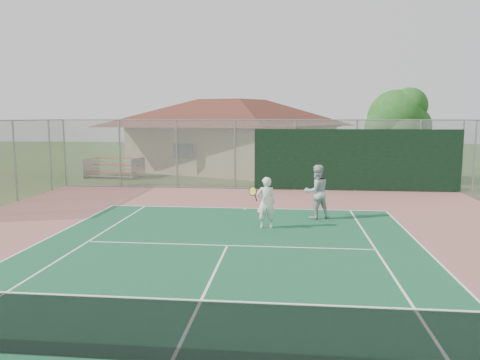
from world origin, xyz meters
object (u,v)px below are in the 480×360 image
object	(u,v)px
bleachers	(114,167)
player_white_front	(266,203)
clubhouse	(233,128)
tree	(398,121)
player_grey_back	(317,192)

from	to	relation	value
bleachers	player_white_front	world-z (taller)	player_white_front
clubhouse	player_white_front	world-z (taller)	clubhouse
bleachers	clubhouse	bearing A→B (deg)	40.14
player_white_front	tree	bearing A→B (deg)	-127.57
clubhouse	player_grey_back	size ratio (longest dim) A/B	8.08
bleachers	tree	size ratio (longest dim) A/B	0.62
tree	player_grey_back	xyz separation A→B (m)	(-4.94, -9.90, -2.47)
tree	player_white_front	size ratio (longest dim) A/B	3.09
tree	player_white_front	distance (m)	13.59
bleachers	player_white_front	xyz separation A→B (m)	(9.80, -12.21, 0.24)
player_grey_back	clubhouse	bearing A→B (deg)	-96.50
tree	player_grey_back	world-z (taller)	tree
player_grey_back	player_white_front	bearing A→B (deg)	19.38
clubhouse	tree	world-z (taller)	clubhouse
bleachers	tree	distance (m)	16.73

